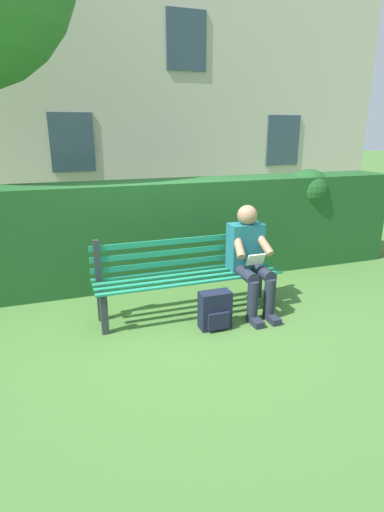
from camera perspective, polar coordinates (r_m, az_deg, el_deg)
ground at (r=4.47m, az=-0.42°, el=-8.24°), size 60.00×60.00×0.00m
park_bench at (r=4.36m, az=-0.74°, el=-2.42°), size 2.05×0.48×0.88m
person_seated at (r=4.40m, az=8.33°, el=-0.06°), size 0.44×0.73×1.18m
hedge_backdrop at (r=5.40m, az=-1.20°, el=4.14°), size 6.35×0.73×1.43m
building_facade at (r=10.93m, az=-3.51°, el=23.45°), size 10.15×3.02×6.12m
backpack at (r=4.09m, az=3.35°, el=-7.85°), size 0.32×0.24×0.40m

